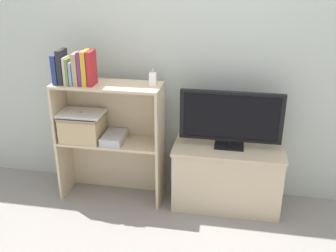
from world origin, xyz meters
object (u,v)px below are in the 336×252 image
Objects in this scene: tv_stand at (227,176)px; book_crimson at (92,68)px; book_skyblue at (74,72)px; baby_monitor at (153,79)px; book_ivory at (67,70)px; tv at (231,118)px; storage_basket_left at (82,126)px; book_olive at (70,71)px; book_tan at (78,68)px; book_navy at (57,69)px; book_plum at (82,68)px; laptop at (81,113)px; book_mustard at (86,68)px; book_charcoal at (62,67)px; magazine_stack at (114,137)px.

tv_stand is 1.33m from book_crimson.
book_skyblue is 0.59m from baby_monitor.
baby_monitor is at bearing 3.88° from book_ivory.
tv is 1.15m from storage_basket_left.
baby_monitor is (-0.58, -0.05, 0.77)m from tv_stand.
book_skyblue is at bearing 180.00° from book_crimson.
tv is at bearing 4.51° from book_olive.
tv is at bearing 3.27° from storage_basket_left.
book_ivory is at bearing 180.00° from book_olive.
book_crimson is 0.45m from baby_monitor.
book_ivory is at bearing -157.55° from storage_basket_left.
book_ivory is at bearing 180.00° from book_tan.
book_navy is 1.63× the size of baby_monitor.
book_navy is 0.72m from baby_monitor.
book_plum is at bearing 0.00° from book_skyblue.
book_skyblue is (0.02, 0.00, -0.01)m from book_olive.
book_mustard is at bearing -18.31° from laptop.
laptop is at bearing 15.55° from book_charcoal.
book_tan reaches higher than laptop.
laptop is at bearing 34.63° from book_olive.
book_olive is at bearing -145.37° from storage_basket_left.
book_ivory reaches higher than laptop.
book_crimson is at bearing 0.00° from book_charcoal.
book_olive is 0.17m from book_crimson.
book_tan is at bearing 0.00° from book_skyblue.
magazine_stack is at bearing -176.12° from tv.
book_charcoal reaches higher than book_navy.
book_tan is 0.93× the size of book_mustard.
book_navy is 0.84× the size of book_mustard.
magazine_stack is at bearing 5.87° from book_ivory.
laptop reaches higher than storage_basket_left.
baby_monitor is (0.55, 0.04, -0.07)m from book_tan.
book_mustard is at bearing 180.00° from book_crimson.
book_mustard is 0.74× the size of laptop.
baby_monitor is at bearing 1.51° from storage_basket_left.
storage_basket_left is at bearing 22.45° from book_ivory.
tv_stand is 1.41m from book_tan.
tv is 3.52× the size of book_navy.
book_mustard is at bearing 0.00° from book_charcoal.
laptop is at bearing 59.19° from book_skyblue.
book_charcoal is at bearing -164.45° from storage_basket_left.
book_charcoal is 0.68m from baby_monitor.
book_plum is 0.37m from laptop.
tv is 1.08m from book_crimson.
book_tan is at bearing 180.00° from book_mustard.
tv_stand is 4.83× the size of book_skyblue.
book_navy is 0.91× the size of book_tan.
book_charcoal is 0.04m from book_ivory.
book_charcoal is 1.91× the size of baby_monitor.
book_skyblue is at bearing 180.00° from book_plum.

